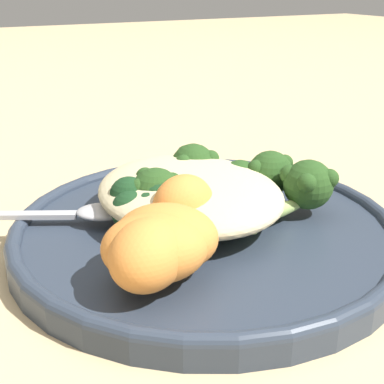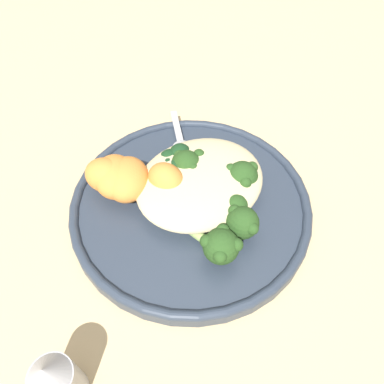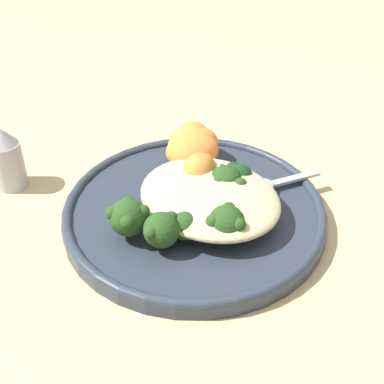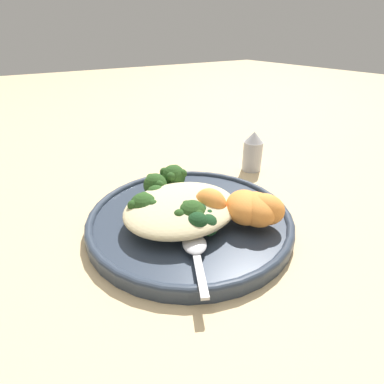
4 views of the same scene
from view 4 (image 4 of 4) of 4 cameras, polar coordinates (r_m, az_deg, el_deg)
The scene contains 16 objects.
ground_plane at distance 0.46m, azimuth -3.45°, elevation -5.96°, with size 4.00×4.00×0.00m, color #D6B784.
plate at distance 0.45m, azimuth -0.40°, elevation -5.03°, with size 0.30×0.30×0.02m.
quinoa_mound at distance 0.42m, azimuth -1.65°, elevation -2.86°, with size 0.16×0.14×0.03m, color beige.
broccoli_stalk_0 at distance 0.49m, azimuth -2.85°, elevation 2.47°, with size 0.04×0.13×0.04m.
broccoli_stalk_1 at distance 0.47m, azimuth -5.49°, elevation 0.90°, with size 0.08×0.10×0.04m.
broccoli_stalk_2 at distance 0.46m, azimuth -5.09°, elevation -0.82°, with size 0.09×0.07×0.03m.
broccoli_stalk_3 at distance 0.43m, azimuth -7.03°, elevation -2.57°, with size 0.13×0.04×0.04m.
broccoli_stalk_4 at distance 0.43m, azimuth -1.10°, elevation -3.17°, with size 0.09×0.04×0.03m.
broccoli_stalk_5 at distance 0.40m, azimuth -0.23°, elevation -4.30°, with size 0.09×0.07×0.04m.
sweet_potato_chunk_0 at distance 0.42m, azimuth 3.53°, elevation -2.30°, with size 0.05×0.04×0.04m, color orange.
sweet_potato_chunk_1 at distance 0.42m, azimuth 10.04°, elevation -2.83°, with size 0.07×0.05×0.04m, color orange.
sweet_potato_chunk_2 at distance 0.42m, azimuth 13.61°, elevation -3.19°, with size 0.05×0.04×0.04m, color orange.
sweet_potato_chunk_3 at distance 0.42m, azimuth 12.17°, elevation -3.17°, with size 0.07×0.05×0.04m, color orange.
kale_tuft at distance 0.39m, azimuth 1.62°, elevation -5.42°, with size 0.05×0.05×0.04m.
spoon at distance 0.37m, azimuth 0.65°, elevation -10.74°, with size 0.06×0.10×0.01m.
salt_shaker at distance 0.62m, azimuth 11.49°, elevation 7.57°, with size 0.04×0.04×0.08m.
Camera 4 is at (-0.18, -0.33, 0.26)m, focal length 28.00 mm.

